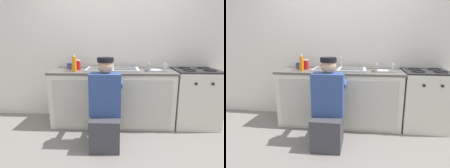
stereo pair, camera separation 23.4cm
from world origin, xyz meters
The scene contains 12 objects.
ground_plane centered at (0.00, 0.00, 0.00)m, with size 12.00×12.00×0.00m, color gray.
back_wall centered at (0.00, 0.65, 1.25)m, with size 6.00×0.10×2.50m, color silver.
counter_cabinet centered at (0.00, 0.29, 0.41)m, with size 1.83×0.62×0.82m.
countertop centered at (0.00, 0.30, 0.84)m, with size 1.87×0.62×0.03m, color #5B5651.
sink_double_basin centered at (0.00, 0.30, 0.88)m, with size 0.80×0.44×0.19m.
stove_range centered at (1.27, 0.30, 0.44)m, with size 0.65×0.62×0.89m.
plumber_person centered at (-0.06, -0.38, 0.46)m, with size 0.42×0.61×1.10m.
soda_cup_red centered at (-0.54, 0.34, 0.93)m, with size 0.08×0.08×0.15m.
dish_rack_tray centered at (0.67, 0.26, 0.88)m, with size 0.28×0.22×0.11m.
soap_bottle_orange centered at (-0.55, 0.15, 0.97)m, with size 0.06×0.06×0.25m.
spice_bottle_pepper centered at (-0.64, 0.27, 0.91)m, with size 0.04×0.04×0.10m.
coffee_mug centered at (-0.70, 0.42, 0.90)m, with size 0.13×0.08×0.09m.
Camera 2 is at (0.34, -2.52, 1.30)m, focal length 30.00 mm.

